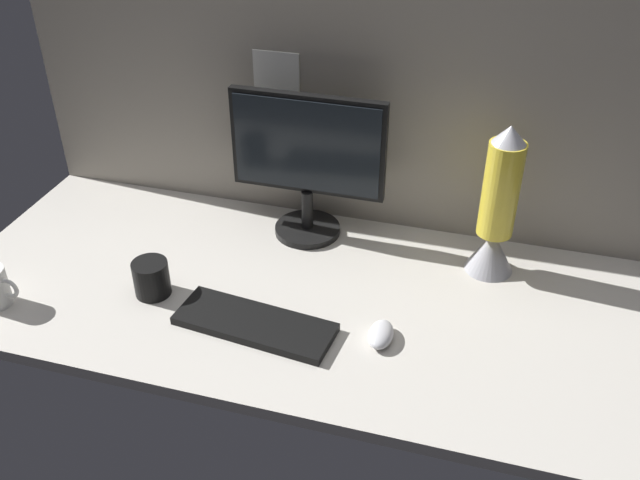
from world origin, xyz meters
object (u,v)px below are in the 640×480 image
monitor (307,160)px  lava_lamp (497,213)px  mouse (381,334)px  keyboard (255,324)px  mug_black_travel (151,278)px

monitor → lava_lamp: size_ratio=1.03×
monitor → mouse: size_ratio=4.29×
keyboard → mug_black_travel: (-28.34, 5.18, 3.50)cm
mug_black_travel → lava_lamp: lava_lamp is taller
lava_lamp → mouse: bearing=-121.5°
mouse → lava_lamp: lava_lamp is taller
keyboard → mug_black_travel: size_ratio=4.11×
keyboard → lava_lamp: (49.70, 37.94, 15.79)cm
mug_black_travel → monitor: bearing=52.5°
monitor → keyboard: monitor is taller
mug_black_travel → lava_lamp: 85.52cm
keyboard → mouse: bearing=13.6°
keyboard → mouse: 28.96cm
mug_black_travel → keyboard: bearing=-10.4°
monitor → lava_lamp: 50.07cm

